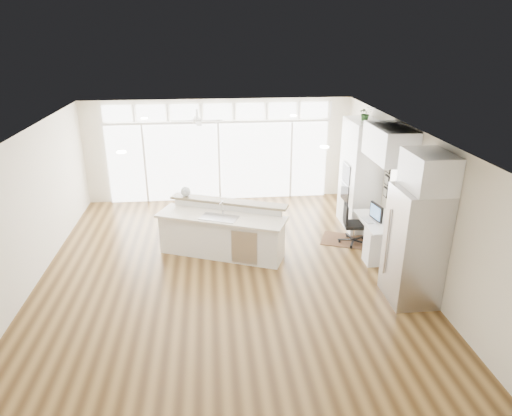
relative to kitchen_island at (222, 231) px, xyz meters
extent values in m
cube|color=#493016|center=(0.06, -0.62, -0.53)|extent=(7.00, 8.00, 0.02)
cube|color=white|center=(0.06, -0.62, 2.18)|extent=(7.00, 8.00, 0.02)
cube|color=silver|center=(0.06, 3.38, 0.83)|extent=(7.00, 0.04, 2.70)
cube|color=silver|center=(0.06, -4.62, 0.83)|extent=(7.00, 0.04, 2.70)
cube|color=silver|center=(-3.44, -0.62, 0.83)|extent=(0.04, 8.00, 2.70)
cube|color=silver|center=(3.56, -0.62, 0.83)|extent=(0.04, 8.00, 2.70)
cube|color=silver|center=(0.06, 3.32, 0.53)|extent=(5.80, 0.06, 2.08)
cube|color=silver|center=(0.06, 3.32, 1.86)|extent=(5.90, 0.06, 0.40)
cube|color=white|center=(3.52, -0.32, 1.03)|extent=(0.04, 0.85, 0.85)
cube|color=white|center=(-0.44, 2.18, 1.96)|extent=(1.16, 1.16, 0.32)
cube|color=white|center=(0.06, -0.42, 2.16)|extent=(3.40, 3.00, 0.02)
cube|color=white|center=(3.23, 1.18, 0.73)|extent=(0.64, 1.20, 2.50)
cube|color=white|center=(3.19, -0.32, -0.14)|extent=(0.72, 1.30, 0.76)
cube|color=white|center=(3.23, -0.32, 1.83)|extent=(0.64, 1.30, 0.64)
cube|color=#B1B1B6|center=(3.17, -1.97, 0.48)|extent=(0.76, 0.90, 2.00)
cube|color=white|center=(3.23, -1.97, 1.78)|extent=(0.64, 0.90, 0.60)
cube|color=black|center=(3.52, 0.30, 0.88)|extent=(0.06, 0.22, 0.80)
cube|color=white|center=(0.00, 0.00, 0.00)|extent=(2.80, 1.92, 1.04)
cube|color=#321B0F|center=(2.73, 0.37, -0.51)|extent=(1.21, 1.05, 0.01)
cube|color=black|center=(2.87, 0.24, -0.08)|extent=(0.51, 0.48, 0.88)
sphere|color=silver|center=(-0.72, 0.74, 0.63)|extent=(0.27, 0.27, 0.22)
cube|color=black|center=(3.11, -0.32, 0.42)|extent=(0.15, 0.45, 0.37)
cube|color=silver|center=(2.94, -0.32, 0.25)|extent=(0.15, 0.33, 0.02)
imported|color=#2C5926|center=(3.23, 1.18, 2.10)|extent=(0.31, 0.34, 0.24)
camera|label=1|loc=(-0.16, -8.50, 3.87)|focal=32.00mm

